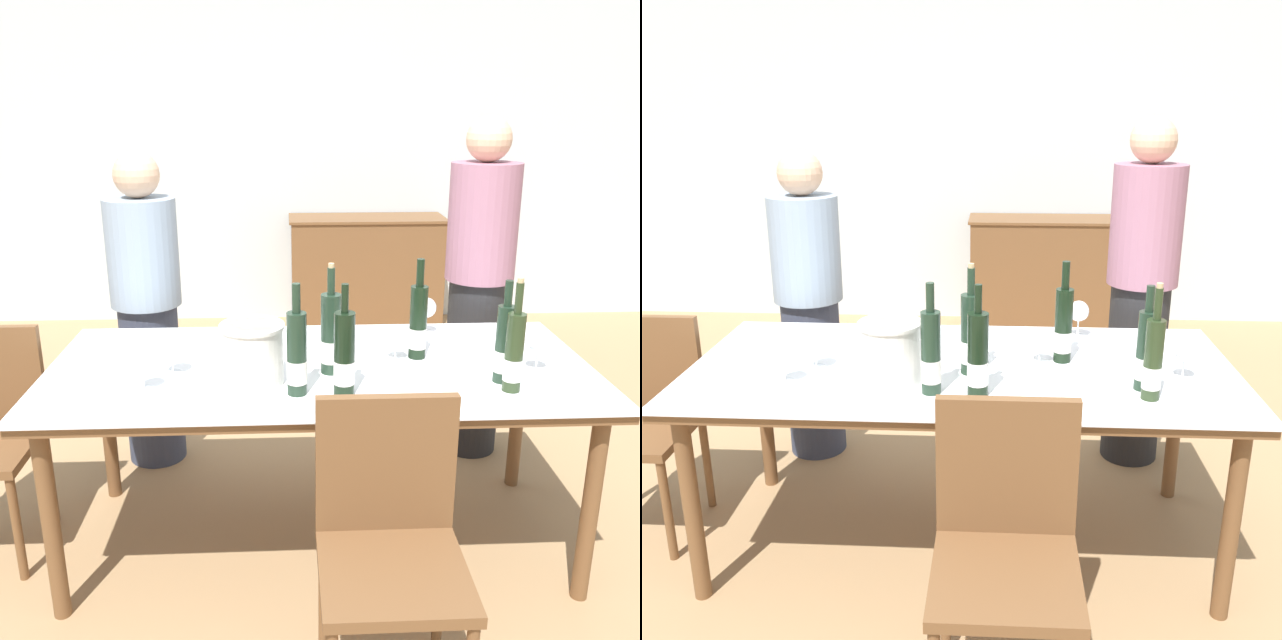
{
  "view_description": "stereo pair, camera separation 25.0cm",
  "coord_description": "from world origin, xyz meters",
  "views": [
    {
      "loc": [
        -0.12,
        -2.38,
        1.72
      ],
      "look_at": [
        0.0,
        0.0,
        0.95
      ],
      "focal_mm": 38.0,
      "sensor_mm": 36.0,
      "label": 1
    },
    {
      "loc": [
        0.13,
        -2.38,
        1.72
      ],
      "look_at": [
        0.0,
        0.0,
        0.95
      ],
      "focal_mm": 38.0,
      "sensor_mm": 36.0,
      "label": 2
    }
  ],
  "objects": [
    {
      "name": "wine_bottle_3",
      "position": [
        0.65,
        -0.27,
        0.91
      ],
      "size": [
        0.06,
        0.06,
        0.4
      ],
      "color": "#28381E",
      "rests_on": "dining_table"
    },
    {
      "name": "wine_glass_2",
      "position": [
        0.29,
        0.04,
        0.86
      ],
      "size": [
        0.08,
        0.08,
        0.14
      ],
      "color": "white",
      "rests_on": "dining_table"
    },
    {
      "name": "wine_bottle_4",
      "position": [
        0.64,
        -0.19,
        0.91
      ],
      "size": [
        0.06,
        0.06,
        0.37
      ],
      "color": "#1E3323",
      "rests_on": "dining_table"
    },
    {
      "name": "wine_glass_1",
      "position": [
        0.47,
        0.35,
        0.88
      ],
      "size": [
        0.09,
        0.09,
        0.16
      ],
      "color": "white",
      "rests_on": "dining_table"
    },
    {
      "name": "ice_bucket",
      "position": [
        -0.24,
        -0.16,
        0.89
      ],
      "size": [
        0.23,
        0.23,
        0.22
      ],
      "color": "white",
      "rests_on": "dining_table"
    },
    {
      "name": "wine_glass_4",
      "position": [
        -0.62,
        -0.2,
        0.88
      ],
      "size": [
        0.08,
        0.08,
        0.15
      ],
      "color": "white",
      "rests_on": "dining_table"
    },
    {
      "name": "wine_glass_0",
      "position": [
        0.8,
        -0.09,
        0.88
      ],
      "size": [
        0.08,
        0.08,
        0.15
      ],
      "color": "white",
      "rests_on": "dining_table"
    },
    {
      "name": "person_host",
      "position": [
        -0.79,
        0.74,
        0.76
      ],
      "size": [
        0.33,
        0.33,
        1.52
      ],
      "color": "#383F56",
      "rests_on": "ground_plane"
    },
    {
      "name": "wine_bottle_2",
      "position": [
        0.38,
        0.07,
        0.91
      ],
      "size": [
        0.07,
        0.07,
        0.39
      ],
      "color": "black",
      "rests_on": "dining_table"
    },
    {
      "name": "dining_table",
      "position": [
        0.0,
        0.0,
        0.71
      ],
      "size": [
        2.04,
        0.96,
        0.77
      ],
      "color": "brown",
      "rests_on": "ground_plane"
    },
    {
      "name": "sideboard_cabinet",
      "position": [
        0.51,
        2.82,
        0.44
      ],
      "size": [
        1.21,
        0.46,
        0.88
      ],
      "color": "brown",
      "rests_on": "ground_plane"
    },
    {
      "name": "wine_bottle_0",
      "position": [
        0.07,
        -0.27,
        0.91
      ],
      "size": [
        0.07,
        0.07,
        0.39
      ],
      "color": "black",
      "rests_on": "dining_table"
    },
    {
      "name": "chair_near_front",
      "position": [
        0.17,
        -0.71,
        0.53
      ],
      "size": [
        0.42,
        0.42,
        0.91
      ],
      "color": "brown",
      "rests_on": "ground_plane"
    },
    {
      "name": "chair_left_end",
      "position": [
        -1.32,
        0.08,
        0.52
      ],
      "size": [
        0.42,
        0.42,
        0.88
      ],
      "color": "brown",
      "rests_on": "ground_plane"
    },
    {
      "name": "wine_glass_3",
      "position": [
        -0.54,
        -0.05,
        0.87
      ],
      "size": [
        0.09,
        0.09,
        0.14
      ],
      "color": "white",
      "rests_on": "dining_table"
    },
    {
      "name": "wine_bottle_5",
      "position": [
        0.04,
        -0.07,
        0.91
      ],
      "size": [
        0.08,
        0.08,
        0.41
      ],
      "color": "#1E3323",
      "rests_on": "dining_table"
    },
    {
      "name": "person_guest_left",
      "position": [
        0.81,
        0.76,
        0.84
      ],
      "size": [
        0.33,
        0.33,
        1.67
      ],
      "color": "#262628",
      "rests_on": "ground_plane"
    },
    {
      "name": "back_wall",
      "position": [
        0.0,
        3.11,
        1.4
      ],
      "size": [
        8.0,
        0.1,
        2.8
      ],
      "color": "silver",
      "rests_on": "ground_plane"
    },
    {
      "name": "wine_bottle_1",
      "position": [
        -0.09,
        -0.26,
        0.91
      ],
      "size": [
        0.07,
        0.07,
        0.39
      ],
      "color": "#1E3323",
      "rests_on": "dining_table"
    },
    {
      "name": "ground_plane",
      "position": [
        0.0,
        0.0,
        0.0
      ],
      "size": [
        12.0,
        12.0,
        0.0
      ],
      "primitive_type": "plane",
      "color": "#A37F56"
    }
  ]
}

